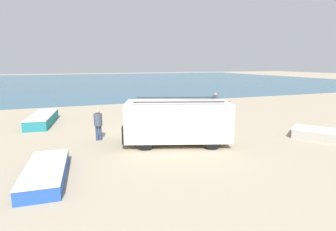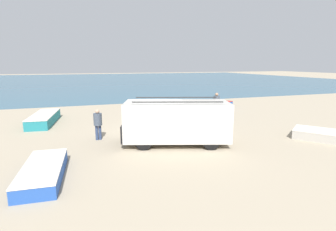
{
  "view_description": "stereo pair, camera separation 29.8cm",
  "coord_description": "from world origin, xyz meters",
  "px_view_note": "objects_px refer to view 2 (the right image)",
  "views": [
    {
      "loc": [
        -4.5,
        -14.17,
        4.0
      ],
      "look_at": [
        0.67,
        -0.03,
        1.0
      ],
      "focal_mm": 28.0,
      "sensor_mm": 36.0,
      "label": 1
    },
    {
      "loc": [
        -4.22,
        -14.27,
        4.0
      ],
      "look_at": [
        0.67,
        -0.03,
        1.0
      ],
      "focal_mm": 28.0,
      "sensor_mm": 36.0,
      "label": 2
    }
  ],
  "objects_px": {
    "parked_van": "(176,121)",
    "fishing_rowboat_1": "(329,136)",
    "fishing_rowboat_3": "(213,106)",
    "fishing_rowboat_2": "(45,118)",
    "fisherman_0": "(216,102)",
    "fisherman_1": "(98,122)",
    "fishing_rowboat_0": "(44,170)"
  },
  "relations": [
    {
      "from": "fishing_rowboat_3",
      "to": "fisherman_0",
      "type": "xyz_separation_m",
      "value": [
        -1.45,
        -3.13,
        0.81
      ]
    },
    {
      "from": "fisherman_0",
      "to": "fisherman_1",
      "type": "xyz_separation_m",
      "value": [
        -9.08,
        -3.6,
        -0.1
      ]
    },
    {
      "from": "parked_van",
      "to": "fisherman_0",
      "type": "xyz_separation_m",
      "value": [
        5.42,
        5.6,
        -0.1
      ]
    },
    {
      "from": "fishing_rowboat_3",
      "to": "fishing_rowboat_2",
      "type": "bearing_deg",
      "value": 161.03
    },
    {
      "from": "parked_van",
      "to": "fishing_rowboat_2",
      "type": "xyz_separation_m",
      "value": [
        -6.82,
        7.42,
        -0.86
      ]
    },
    {
      "from": "parked_van",
      "to": "fisherman_1",
      "type": "xyz_separation_m",
      "value": [
        -3.66,
        2.0,
        -0.2
      ]
    },
    {
      "from": "fishing_rowboat_0",
      "to": "fishing_rowboat_2",
      "type": "relative_size",
      "value": 0.79
    },
    {
      "from": "fishing_rowboat_0",
      "to": "fishing_rowboat_3",
      "type": "xyz_separation_m",
      "value": [
        12.74,
        10.91,
        0.03
      ]
    },
    {
      "from": "fishing_rowboat_0",
      "to": "fisherman_0",
      "type": "bearing_deg",
      "value": -52.15
    },
    {
      "from": "parked_van",
      "to": "fishing_rowboat_0",
      "type": "distance_m",
      "value": 6.34
    },
    {
      "from": "parked_van",
      "to": "fisherman_1",
      "type": "distance_m",
      "value": 4.17
    },
    {
      "from": "fishing_rowboat_0",
      "to": "fisherman_0",
      "type": "relative_size",
      "value": 2.4
    },
    {
      "from": "fishing_rowboat_2",
      "to": "fisherman_0",
      "type": "distance_m",
      "value": 12.4
    },
    {
      "from": "fishing_rowboat_1",
      "to": "fishing_rowboat_3",
      "type": "relative_size",
      "value": 0.69
    },
    {
      "from": "fishing_rowboat_1",
      "to": "fishing_rowboat_2",
      "type": "xyz_separation_m",
      "value": [
        -14.68,
        9.51,
        0.08
      ]
    },
    {
      "from": "fisherman_0",
      "to": "parked_van",
      "type": "bearing_deg",
      "value": 82.77
    },
    {
      "from": "fishing_rowboat_0",
      "to": "fisherman_0",
      "type": "height_order",
      "value": "fisherman_0"
    },
    {
      "from": "fisherman_1",
      "to": "parked_van",
      "type": "bearing_deg",
      "value": -118.15
    },
    {
      "from": "parked_van",
      "to": "fisherman_0",
      "type": "height_order",
      "value": "parked_van"
    },
    {
      "from": "fishing_rowboat_3",
      "to": "fishing_rowboat_1",
      "type": "bearing_deg",
      "value": -109.24
    },
    {
      "from": "fishing_rowboat_1",
      "to": "fishing_rowboat_2",
      "type": "bearing_deg",
      "value": -160.37
    },
    {
      "from": "fishing_rowboat_3",
      "to": "fisherman_1",
      "type": "bearing_deg",
      "value": -171.85
    },
    {
      "from": "fisherman_0",
      "to": "fisherman_1",
      "type": "height_order",
      "value": "fisherman_0"
    },
    {
      "from": "parked_van",
      "to": "fishing_rowboat_1",
      "type": "relative_size",
      "value": 1.51
    },
    {
      "from": "parked_van",
      "to": "fisherman_0",
      "type": "distance_m",
      "value": 7.79
    },
    {
      "from": "parked_van",
      "to": "fishing_rowboat_2",
      "type": "distance_m",
      "value": 10.12
    },
    {
      "from": "fishing_rowboat_1",
      "to": "fisherman_1",
      "type": "height_order",
      "value": "fisherman_1"
    },
    {
      "from": "fishing_rowboat_1",
      "to": "fisherman_0",
      "type": "height_order",
      "value": "fisherman_0"
    },
    {
      "from": "fishing_rowboat_0",
      "to": "fishing_rowboat_3",
      "type": "bearing_deg",
      "value": -46.13
    },
    {
      "from": "fishing_rowboat_2",
      "to": "fisherman_1",
      "type": "relative_size",
      "value": 3.35
    },
    {
      "from": "parked_van",
      "to": "fishing_rowboat_0",
      "type": "xyz_separation_m",
      "value": [
        -5.88,
        -2.17,
        -0.94
      ]
    },
    {
      "from": "parked_van",
      "to": "fishing_rowboat_1",
      "type": "height_order",
      "value": "parked_van"
    }
  ]
}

